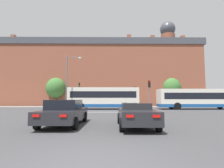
{
  "coord_description": "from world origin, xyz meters",
  "views": [
    {
      "loc": [
        0.47,
        -4.12,
        1.52
      ],
      "look_at": [
        0.71,
        21.05,
        3.65
      ],
      "focal_mm": 28.0,
      "sensor_mm": 36.0,
      "label": 1
    }
  ],
  "objects_px": {
    "traffic_light_near_right": "(149,90)",
    "pedestrian_waiting": "(116,101)",
    "pedestrian_walking_east": "(106,101)",
    "bus_crossing_lead": "(103,98)",
    "car_saloon_left": "(65,112)",
    "traffic_light_far_right": "(135,93)",
    "pedestrian_walking_west": "(87,101)",
    "car_roadster_right": "(136,114)",
    "street_lamp_junction": "(69,77)",
    "traffic_light_far_left": "(79,91)",
    "bus_crossing_trailing": "(199,98)"
  },
  "relations": [
    {
      "from": "bus_crossing_lead",
      "to": "street_lamp_junction",
      "type": "xyz_separation_m",
      "value": [
        -4.57,
        -2.07,
        2.76
      ]
    },
    {
      "from": "traffic_light_far_right",
      "to": "pedestrian_waiting",
      "type": "xyz_separation_m",
      "value": [
        -3.68,
        -0.18,
        -1.58
      ]
    },
    {
      "from": "pedestrian_walking_east",
      "to": "bus_crossing_lead",
      "type": "bearing_deg",
      "value": 135.29
    },
    {
      "from": "traffic_light_far_right",
      "to": "pedestrian_walking_west",
      "type": "bearing_deg",
      "value": 171.7
    },
    {
      "from": "pedestrian_walking_east",
      "to": "car_saloon_left",
      "type": "bearing_deg",
      "value": 132.27
    },
    {
      "from": "bus_crossing_lead",
      "to": "traffic_light_near_right",
      "type": "bearing_deg",
      "value": 49.74
    },
    {
      "from": "street_lamp_junction",
      "to": "pedestrian_walking_east",
      "type": "xyz_separation_m",
      "value": [
        4.8,
        10.81,
        -3.35
      ]
    },
    {
      "from": "car_saloon_left",
      "to": "traffic_light_near_right",
      "type": "bearing_deg",
      "value": 55.79
    },
    {
      "from": "car_roadster_right",
      "to": "bus_crossing_lead",
      "type": "distance_m",
      "value": 16.14
    },
    {
      "from": "car_saloon_left",
      "to": "traffic_light_near_right",
      "type": "height_order",
      "value": "traffic_light_near_right"
    },
    {
      "from": "street_lamp_junction",
      "to": "pedestrian_waiting",
      "type": "height_order",
      "value": "street_lamp_junction"
    },
    {
      "from": "car_saloon_left",
      "to": "traffic_light_near_right",
      "type": "relative_size",
      "value": 1.33
    },
    {
      "from": "car_roadster_right",
      "to": "street_lamp_junction",
      "type": "relative_size",
      "value": 0.61
    },
    {
      "from": "pedestrian_waiting",
      "to": "pedestrian_walking_east",
      "type": "relative_size",
      "value": 0.96
    },
    {
      "from": "pedestrian_waiting",
      "to": "pedestrian_walking_east",
      "type": "height_order",
      "value": "pedestrian_walking_east"
    },
    {
      "from": "car_saloon_left",
      "to": "pedestrian_waiting",
      "type": "xyz_separation_m",
      "value": [
        3.64,
        22.73,
        0.29
      ]
    },
    {
      "from": "street_lamp_junction",
      "to": "pedestrian_walking_west",
      "type": "height_order",
      "value": "street_lamp_junction"
    },
    {
      "from": "pedestrian_walking_west",
      "to": "pedestrian_waiting",
      "type": "bearing_deg",
      "value": -8.06
    },
    {
      "from": "traffic_light_far_right",
      "to": "traffic_light_far_left",
      "type": "relative_size",
      "value": 0.85
    },
    {
      "from": "traffic_light_near_right",
      "to": "street_lamp_junction",
      "type": "bearing_deg",
      "value": 165.1
    },
    {
      "from": "car_saloon_left",
      "to": "traffic_light_far_left",
      "type": "distance_m",
      "value": 22.94
    },
    {
      "from": "bus_crossing_trailing",
      "to": "street_lamp_junction",
      "type": "distance_m",
      "value": 18.96
    },
    {
      "from": "bus_crossing_trailing",
      "to": "street_lamp_junction",
      "type": "xyz_separation_m",
      "value": [
        -18.62,
        -2.1,
        2.87
      ]
    },
    {
      "from": "traffic_light_far_left",
      "to": "pedestrian_walking_east",
      "type": "height_order",
      "value": "traffic_light_far_left"
    },
    {
      "from": "car_saloon_left",
      "to": "bus_crossing_trailing",
      "type": "relative_size",
      "value": 0.41
    },
    {
      "from": "street_lamp_junction",
      "to": "pedestrian_walking_west",
      "type": "relative_size",
      "value": 4.16
    },
    {
      "from": "car_roadster_right",
      "to": "traffic_light_near_right",
      "type": "height_order",
      "value": "traffic_light_near_right"
    },
    {
      "from": "street_lamp_junction",
      "to": "pedestrian_walking_west",
      "type": "xyz_separation_m",
      "value": [
        1.0,
        11.1,
        -3.4
      ]
    },
    {
      "from": "traffic_light_far_right",
      "to": "street_lamp_junction",
      "type": "distance_m",
      "value": 14.25
    },
    {
      "from": "car_roadster_right",
      "to": "traffic_light_near_right",
      "type": "xyz_separation_m",
      "value": [
        3.26,
        11.15,
        1.84
      ]
    },
    {
      "from": "car_saloon_left",
      "to": "street_lamp_junction",
      "type": "distance_m",
      "value": 13.96
    },
    {
      "from": "car_roadster_right",
      "to": "pedestrian_waiting",
      "type": "distance_m",
      "value": 23.45
    },
    {
      "from": "car_roadster_right",
      "to": "pedestrian_walking_east",
      "type": "relative_size",
      "value": 2.42
    },
    {
      "from": "car_roadster_right",
      "to": "pedestrian_walking_east",
      "type": "distance_m",
      "value": 24.77
    },
    {
      "from": "traffic_light_far_left",
      "to": "pedestrian_walking_west",
      "type": "height_order",
      "value": "traffic_light_far_left"
    },
    {
      "from": "pedestrian_walking_east",
      "to": "traffic_light_far_right",
      "type": "bearing_deg",
      "value": -144.14
    },
    {
      "from": "pedestrian_waiting",
      "to": "bus_crossing_trailing",
      "type": "bearing_deg",
      "value": 124.89
    },
    {
      "from": "bus_crossing_lead",
      "to": "car_roadster_right",
      "type": "bearing_deg",
      "value": 8.54
    },
    {
      "from": "car_saloon_left",
      "to": "street_lamp_junction",
      "type": "bearing_deg",
      "value": 103.29
    },
    {
      "from": "traffic_light_near_right",
      "to": "pedestrian_waiting",
      "type": "distance_m",
      "value": 12.92
    },
    {
      "from": "bus_crossing_trailing",
      "to": "pedestrian_waiting",
      "type": "bearing_deg",
      "value": -121.77
    },
    {
      "from": "traffic_light_near_right",
      "to": "pedestrian_walking_east",
      "type": "distance_m",
      "value": 14.64
    },
    {
      "from": "bus_crossing_lead",
      "to": "traffic_light_near_right",
      "type": "distance_m",
      "value": 7.45
    },
    {
      "from": "car_roadster_right",
      "to": "street_lamp_junction",
      "type": "xyz_separation_m",
      "value": [
        -6.96,
        13.87,
        3.76
      ]
    },
    {
      "from": "traffic_light_near_right",
      "to": "traffic_light_far_left",
      "type": "height_order",
      "value": "traffic_light_far_left"
    },
    {
      "from": "pedestrian_waiting",
      "to": "pedestrian_walking_east",
      "type": "xyz_separation_m",
      "value": [
        -1.74,
        1.23,
        0.05
      ]
    },
    {
      "from": "bus_crossing_lead",
      "to": "traffic_light_far_left",
      "type": "xyz_separation_m",
      "value": [
        -4.87,
        7.38,
        1.36
      ]
    },
    {
      "from": "bus_crossing_trailing",
      "to": "traffic_light_far_left",
      "type": "bearing_deg",
      "value": -111.23
    },
    {
      "from": "street_lamp_junction",
      "to": "car_saloon_left",
      "type": "bearing_deg",
      "value": -77.56
    },
    {
      "from": "traffic_light_far_right",
      "to": "pedestrian_walking_west",
      "type": "distance_m",
      "value": 9.45
    }
  ]
}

